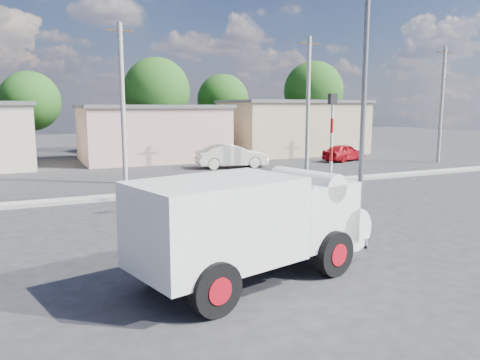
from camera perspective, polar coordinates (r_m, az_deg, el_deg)
name	(u,v)px	position (r m, az deg, el deg)	size (l,w,h in m)	color
ground_plane	(271,237)	(14.31, 3.81, -6.95)	(120.00, 120.00, 0.00)	#262628
median	(187,191)	(21.48, -6.45, -1.40)	(40.00, 0.80, 0.16)	#99968E
truck	(256,221)	(10.65, 2.01, -5.08)	(6.17, 3.47, 2.41)	black
bicycle	(298,224)	(13.81, 7.04, -5.29)	(0.71, 2.03, 1.07)	black
cyclist	(298,214)	(13.74, 7.06, -4.16)	(0.59, 0.39, 1.63)	white
car_cream	(232,156)	(30.31, -1.04, 2.96)	(1.60, 4.60, 1.52)	white
car_red	(344,152)	(34.81, 12.55, 3.31)	(1.48, 3.68, 1.25)	#AE0D16
traffic_pole	(331,144)	(16.80, 11.08, 4.27)	(0.28, 0.18, 4.36)	red
streetlight	(361,76)	(17.11, 14.53, 12.17)	(2.34, 0.22, 9.00)	slate
building_row	(140,131)	(34.98, -12.08, 5.82)	(37.80, 7.30, 4.44)	beige
tree_row	(153,94)	(41.84, -10.60, 10.27)	(43.62, 7.43, 8.42)	#38281E
utility_poles	(219,104)	(26.02, -2.54, 9.27)	(35.40, 0.24, 8.00)	#99968E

